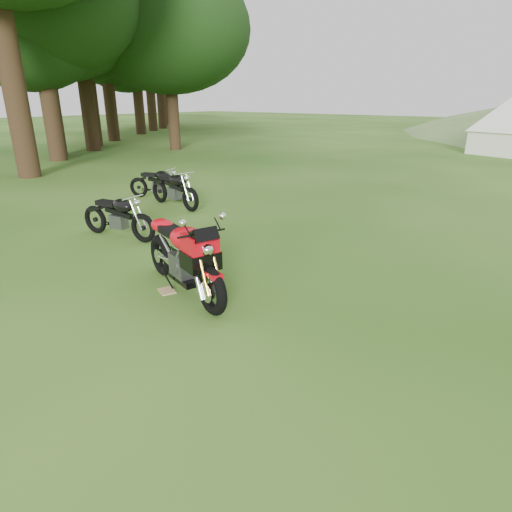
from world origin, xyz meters
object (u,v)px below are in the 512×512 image
Objects in this scene: plywood_board at (167,291)px; vintage_moto_d at (174,188)px; sport_motorcycle at (183,250)px; vintage_moto_c at (158,182)px; vintage_moto_a at (117,215)px.

plywood_board is 4.88m from vintage_moto_d.
sport_motorcycle is 1.24× the size of vintage_moto_c.
sport_motorcycle is 4.91m from vintage_moto_d.
vintage_moto_a is 2.49m from vintage_moto_d.
plywood_board is 0.14× the size of vintage_moto_a.
plywood_board is 2.78m from vintage_moto_a.
vintage_moto_c is (-4.86, 3.40, -0.18)m from sport_motorcycle.
plywood_board is at bearing -32.00° from vintage_moto_a.
vintage_moto_d is at bearing 156.88° from sport_motorcycle.
vintage_moto_a reaches higher than vintage_moto_c.
plywood_board is at bearing -35.89° from vintage_moto_d.
vintage_moto_a is 1.04× the size of vintage_moto_c.
sport_motorcycle is 2.89m from vintage_moto_a.
vintage_moto_a is 0.95× the size of vintage_moto_d.
vintage_moto_a is at bearing -71.84° from vintage_moto_c.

